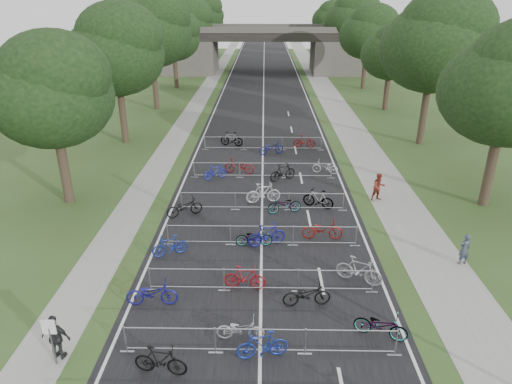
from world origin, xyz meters
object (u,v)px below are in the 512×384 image
at_px(pedestrian_b, 379,187).
at_px(pedestrian_c, 56,338).
at_px(park_sign, 50,334).
at_px(pedestrian_a, 464,249).
at_px(overpass_bridge, 264,49).

relative_size(pedestrian_b, pedestrian_c, 0.98).
xyz_separation_m(park_sign, pedestrian_a, (16.00, 6.49, -0.50)).
height_order(overpass_bridge, park_sign, overpass_bridge).
distance_m(overpass_bridge, park_sign, 62.41).
relative_size(park_sign, pedestrian_b, 1.09).
distance_m(park_sign, pedestrian_b, 19.26).
distance_m(overpass_bridge, pedestrian_c, 62.14).
bearing_deg(pedestrian_a, overpass_bridge, -96.63).
bearing_deg(pedestrian_c, pedestrian_a, -151.13).
xyz_separation_m(pedestrian_a, pedestrian_b, (-2.27, 7.01, 0.08)).
relative_size(pedestrian_a, pedestrian_c, 0.89).
bearing_deg(park_sign, pedestrian_b, 44.52).
relative_size(overpass_bridge, pedestrian_b, 18.44).
height_order(park_sign, pedestrian_b, park_sign).
xyz_separation_m(overpass_bridge, pedestrian_b, (6.93, -48.50, -2.69)).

